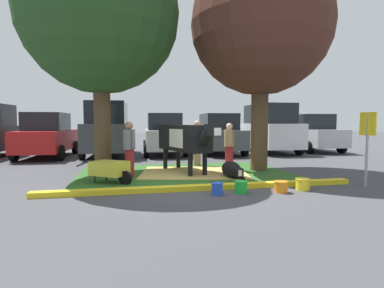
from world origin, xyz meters
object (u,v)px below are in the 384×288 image
object	(u,v)px
calf_lying	(232,170)
person_visitor_far	(229,145)
shade_tree_left	(100,15)
bucket_blue	(217,188)
person_visitor_near	(197,142)
sedan_blue	(311,133)
hatchback_white	(219,134)
cow_holstein	(185,138)
bucket_green	(241,187)
person_handler	(129,148)
shade_tree_right	(261,25)
wheelbarrow	(110,169)
bucket_orange	(281,186)
parking_sign	(367,135)
sedan_silver	(164,134)
suv_black	(269,128)
suv_dark_grey	(108,129)
sedan_red	(47,136)
bucket_yellow	(303,184)

from	to	relation	value
calf_lying	person_visitor_far	xyz separation A→B (m)	(0.36, 1.32, 0.60)
shade_tree_left	bucket_blue	xyz separation A→B (m)	(2.65, -3.30, -4.62)
person_visitor_near	sedan_blue	xyz separation A→B (m)	(7.46, 4.47, 0.10)
bucket_blue	hatchback_white	bearing A→B (deg)	73.14
cow_holstein	bucket_green	bearing A→B (deg)	-76.23
person_handler	person_visitor_near	distance (m)	3.08
sedan_blue	shade_tree_right	bearing A→B (deg)	-133.84
shade_tree_left	wheelbarrow	bearing A→B (deg)	-79.23
shade_tree_left	hatchback_white	xyz separation A→B (m)	(5.28, 5.38, -3.78)
cow_holstein	bucket_orange	xyz separation A→B (m)	(1.64, -3.07, -0.96)
person_visitor_near	parking_sign	distance (m)	5.53
shade_tree_left	person_visitor_far	bearing A→B (deg)	-1.47
person_visitor_near	bucket_blue	distance (m)	4.58
person_visitor_near	bucket_orange	size ratio (longest dim) A/B	5.22
parking_sign	bucket_green	distance (m)	3.40
shade_tree_right	sedan_silver	size ratio (longest dim) A/B	1.56
calf_lying	person_handler	size ratio (longest dim) A/B	0.81
sedan_silver	sedan_blue	size ratio (longest dim) A/B	1.00
suv_black	parking_sign	bearing A→B (deg)	-100.48
bucket_blue	bucket_orange	world-z (taller)	bucket_blue
shade_tree_left	suv_dark_grey	distance (m)	6.52
calf_lying	bucket_blue	distance (m)	2.13
sedan_red	suv_dark_grey	distance (m)	2.69
bucket_blue	sedan_red	distance (m)	10.28
calf_lying	wheelbarrow	size ratio (longest dim) A/B	0.90
bucket_blue	person_handler	bearing A→B (deg)	125.86
wheelbarrow	hatchback_white	xyz separation A→B (m)	(5.00, 6.88, 0.60)
hatchback_white	wheelbarrow	bearing A→B (deg)	-125.99
shade_tree_right	calf_lying	distance (m)	4.79
person_visitor_far	bucket_green	xyz separation A→B (m)	(-0.78, -3.15, -0.69)
bucket_blue	suv_dark_grey	size ratio (longest dim) A/B	0.06
parking_sign	bucket_blue	distance (m)	3.95
bucket_orange	shade_tree_left	bearing A→B (deg)	140.84
calf_lying	person_visitor_far	bearing A→B (deg)	74.59
person_handler	wheelbarrow	distance (m)	1.04
sedan_silver	suv_black	distance (m)	5.52
sedan_silver	cow_holstein	bearing A→B (deg)	-90.23
shade_tree_right	wheelbarrow	size ratio (longest dim) A/B	4.79
calf_lying	hatchback_white	xyz separation A→B (m)	(1.64, 6.80, 0.75)
hatchback_white	shade_tree_left	bearing A→B (deg)	-134.48
bucket_blue	sedan_red	xyz separation A→B (m)	(-5.46, 8.66, 0.84)
bucket_yellow	hatchback_white	world-z (taller)	hatchback_white
calf_lying	person_visitor_far	world-z (taller)	person_visitor_far
person_visitor_far	bucket_orange	bearing A→B (deg)	-87.63
hatchback_white	sedan_blue	xyz separation A→B (m)	(5.39, 0.28, 0.00)
shade_tree_left	person_visitor_near	world-z (taller)	shade_tree_left
bucket_green	person_handler	bearing A→B (deg)	134.00
calf_lying	sedan_silver	xyz separation A→B (m)	(-1.11, 7.02, 0.75)
calf_lying	suv_dark_grey	distance (m)	7.95
wheelbarrow	shade_tree_left	bearing A→B (deg)	100.77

